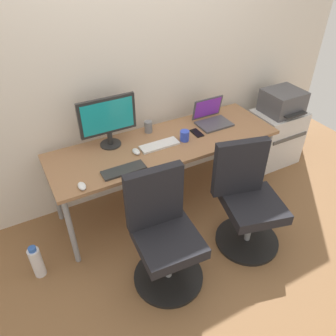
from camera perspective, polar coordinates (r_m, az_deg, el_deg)
The scene contains 17 objects.
ground_plane at distance 3.32m, azimuth -0.41°, elevation -5.90°, with size 5.28×5.28×0.00m, color brown.
back_wall at distance 2.96m, azimuth -4.42°, elevation 17.99°, with size 4.40×0.04×2.60m, color silver.
desk at distance 2.92m, azimuth -0.47°, elevation 3.52°, with size 2.03×0.65×0.71m.
office_chair_left at distance 2.44m, azimuth -0.73°, elevation -11.51°, with size 0.54×0.54×0.94m.
office_chair_right at distance 2.77m, azimuth 13.45°, elevation -5.62°, with size 0.54×0.54×0.94m.
side_cabinet at distance 3.91m, azimuth 17.85°, elevation 5.12°, with size 0.52×0.41×0.62m.
printer at distance 3.72m, azimuth 19.09°, elevation 10.71°, with size 0.38×0.40×0.24m.
water_bottle_on_floor at distance 2.83m, azimuth -21.60°, elevation -14.75°, with size 0.09×0.09×0.31m.
desktop_monitor at distance 2.77m, azimuth -10.31°, elevation 8.30°, with size 0.48×0.18×0.43m.
open_laptop at distance 3.19m, azimuth 7.47°, elevation 8.63°, with size 0.31×0.26×0.23m.
keyboard_by_monitor at distance 2.56m, azimuth -7.61°, elevation -0.36°, with size 0.34×0.12×0.02m, color #2D2D2D.
keyboard_by_laptop at distance 2.83m, azimuth -1.48°, elevation 3.95°, with size 0.34×0.12×0.02m, color silver.
mouse_by_monitor at distance 2.75m, azimuth -5.50°, elevation 2.84°, with size 0.06×0.10×0.03m, color silver.
mouse_by_laptop at distance 2.46m, azimuth -14.57°, elevation -3.02°, with size 0.06×0.10×0.03m, color silver.
coffee_mug at distance 2.89m, azimuth 2.87°, elevation 5.56°, with size 0.08×0.08×0.09m, color blue.
pen_cup at distance 3.01m, azimuth -3.39°, elevation 7.07°, with size 0.07×0.07×0.10m, color slate.
phone_near_laptop at distance 3.02m, azimuth 4.97°, elevation 6.01°, with size 0.07×0.14×0.01m, color black.
Camera 1 is at (-1.14, -2.16, 2.25)m, focal length 35.50 mm.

